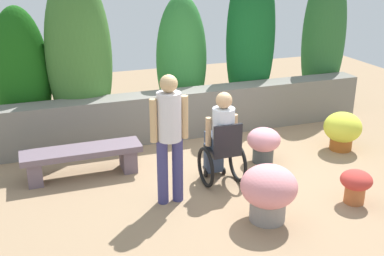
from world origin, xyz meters
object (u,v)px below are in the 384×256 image
at_px(stone_bench, 82,157).
at_px(person_in_wheelchair, 221,141).
at_px(flower_pot_red_accent, 264,143).
at_px(flower_pot_purple_near, 342,130).
at_px(flower_pot_small_foreground, 356,184).
at_px(person_standing_companion, 169,131).
at_px(flower_pot_terracotta_by_wall, 269,191).

height_order(stone_bench, person_in_wheelchair, person_in_wheelchair).
distance_m(person_in_wheelchair, flower_pot_red_accent, 1.02).
xyz_separation_m(flower_pot_purple_near, flower_pot_red_accent, (-1.42, -0.00, -0.03)).
distance_m(flower_pot_purple_near, flower_pot_red_accent, 1.43).
bearing_deg(flower_pot_small_foreground, person_in_wheelchair, 141.50).
relative_size(person_in_wheelchair, person_standing_companion, 0.79).
xyz_separation_m(person_standing_companion, flower_pot_red_accent, (1.70, 0.69, -0.66)).
bearing_deg(flower_pot_red_accent, flower_pot_terracotta_by_wall, -115.82).
relative_size(person_in_wheelchair, flower_pot_red_accent, 2.43).
height_order(person_in_wheelchair, flower_pot_terracotta_by_wall, person_in_wheelchair).
relative_size(person_standing_companion, flower_pot_red_accent, 3.10).
bearing_deg(flower_pot_terracotta_by_wall, person_in_wheelchair, 97.35).
bearing_deg(stone_bench, flower_pot_purple_near, 0.73).
xyz_separation_m(stone_bench, flower_pot_small_foreground, (3.19, -1.96, -0.03)).
relative_size(flower_pot_purple_near, flower_pot_terracotta_by_wall, 0.89).
height_order(stone_bench, flower_pot_purple_near, flower_pot_purple_near).
distance_m(flower_pot_terracotta_by_wall, flower_pot_small_foreground, 1.27).
distance_m(person_in_wheelchair, flower_pot_terracotta_by_wall, 1.14).
xyz_separation_m(person_standing_companion, flower_pot_terracotta_by_wall, (0.97, -0.83, -0.58)).
relative_size(stone_bench, flower_pot_small_foreground, 3.80).
height_order(person_standing_companion, flower_pot_terracotta_by_wall, person_standing_companion).
xyz_separation_m(person_in_wheelchair, flower_pot_purple_near, (2.30, 0.41, -0.28)).
bearing_deg(flower_pot_terracotta_by_wall, stone_bench, 134.69).
distance_m(flower_pot_terracotta_by_wall, flower_pot_red_accent, 1.69).
xyz_separation_m(flower_pot_purple_near, flower_pot_small_foreground, (-0.90, -1.53, -0.08)).
bearing_deg(stone_bench, flower_pot_red_accent, -2.50).
bearing_deg(stone_bench, person_in_wheelchair, -18.52).
bearing_deg(person_standing_companion, flower_pot_small_foreground, -16.09).
height_order(flower_pot_purple_near, flower_pot_small_foreground, flower_pot_purple_near).
relative_size(person_in_wheelchair, flower_pot_purple_near, 2.11).
height_order(flower_pot_purple_near, flower_pot_red_accent, flower_pot_purple_near).
bearing_deg(flower_pot_purple_near, flower_pot_small_foreground, -120.53).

